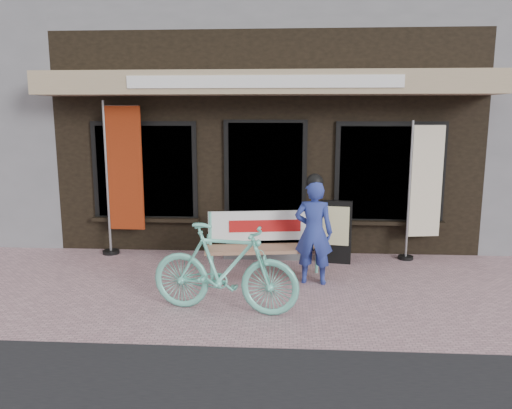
# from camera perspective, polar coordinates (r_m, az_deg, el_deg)

# --- Properties ---
(ground) EXTENTS (70.00, 70.00, 0.00)m
(ground) POSITION_cam_1_polar(r_m,az_deg,el_deg) (6.54, 0.24, -10.21)
(ground) COLOR #BA8E95
(ground) RESTS_ON ground
(storefront) EXTENTS (7.00, 6.77, 6.00)m
(storefront) POSITION_cam_1_polar(r_m,az_deg,el_deg) (11.10, 1.82, 13.96)
(storefront) COLOR black
(storefront) RESTS_ON ground
(bench) EXTENTS (1.76, 0.67, 0.93)m
(bench) POSITION_cam_1_polar(r_m,az_deg,el_deg) (7.08, 1.11, -3.98)
(bench) COLOR #6BD1B8
(bench) RESTS_ON ground
(person) EXTENTS (0.56, 0.41, 1.51)m
(person) POSITION_cam_1_polar(r_m,az_deg,el_deg) (6.80, 6.61, -2.92)
(person) COLOR navy
(person) RESTS_ON ground
(bicycle) EXTENTS (1.82, 0.79, 1.06)m
(bicycle) POSITION_cam_1_polar(r_m,az_deg,el_deg) (5.84, -3.61, -7.30)
(bicycle) COLOR #6BD1B8
(bicycle) RESTS_ON ground
(nobori_red) EXTENTS (0.73, 0.28, 2.50)m
(nobori_red) POSITION_cam_1_polar(r_m,az_deg,el_deg) (8.34, -15.05, 3.08)
(nobori_red) COLOR gray
(nobori_red) RESTS_ON ground
(nobori_cream) EXTENTS (0.65, 0.27, 2.20)m
(nobori_cream) POSITION_cam_1_polar(r_m,az_deg,el_deg) (8.23, 18.55, 1.69)
(nobori_cream) COLOR gray
(nobori_cream) RESTS_ON ground
(menu_stand) EXTENTS (0.50, 0.18, 0.99)m
(menu_stand) POSITION_cam_1_polar(r_m,az_deg,el_deg) (7.80, 9.05, -3.05)
(menu_stand) COLOR black
(menu_stand) RESTS_ON ground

